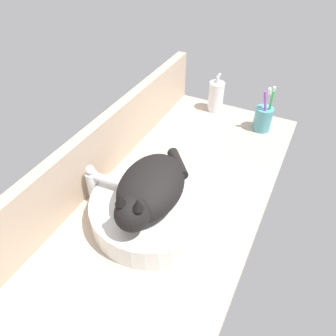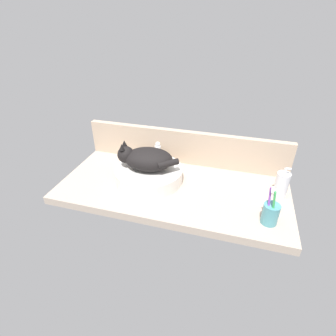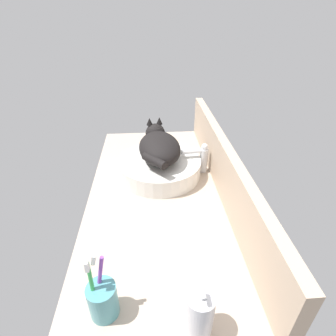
{
  "view_description": "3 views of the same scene",
  "coord_description": "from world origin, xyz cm",
  "px_view_note": "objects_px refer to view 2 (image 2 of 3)",
  "views": [
    {
      "loc": [
        -67.63,
        -30.81,
        73.76
      ],
      "look_at": [
        -3.19,
        1.51,
        11.32
      ],
      "focal_mm": 35.0,
      "sensor_mm": 36.0,
      "label": 1
    },
    {
      "loc": [
        28.32,
        -107.62,
        78.49
      ],
      "look_at": [
        -2.16,
        -2.0,
        11.49
      ],
      "focal_mm": 28.0,
      "sensor_mm": 36.0,
      "label": 2
    },
    {
      "loc": [
        83.08,
        -2.57,
        63.49
      ],
      "look_at": [
        -2.28,
        3.97,
        10.1
      ],
      "focal_mm": 28.0,
      "sensor_mm": 36.0,
      "label": 3
    }
  ],
  "objects_px": {
    "sink_basin": "(149,174)",
    "toothbrush_cup": "(270,213)",
    "cat": "(146,158)",
    "soap_dispenser": "(282,184)",
    "faucet": "(157,153)"
  },
  "relations": [
    {
      "from": "sink_basin",
      "to": "toothbrush_cup",
      "type": "xyz_separation_m",
      "value": [
        0.6,
        -0.16,
        0.01
      ]
    },
    {
      "from": "toothbrush_cup",
      "to": "cat",
      "type": "bearing_deg",
      "value": 165.18
    },
    {
      "from": "toothbrush_cup",
      "to": "sink_basin",
      "type": "bearing_deg",
      "value": 164.64
    },
    {
      "from": "faucet",
      "to": "soap_dispenser",
      "type": "distance_m",
      "value": 0.68
    },
    {
      "from": "sink_basin",
      "to": "soap_dispenser",
      "type": "relative_size",
      "value": 2.21
    },
    {
      "from": "faucet",
      "to": "soap_dispenser",
      "type": "height_order",
      "value": "soap_dispenser"
    },
    {
      "from": "cat",
      "to": "faucet",
      "type": "xyz_separation_m",
      "value": [
        0.0,
        0.18,
        -0.06
      ]
    },
    {
      "from": "sink_basin",
      "to": "toothbrush_cup",
      "type": "bearing_deg",
      "value": -15.36
    },
    {
      "from": "sink_basin",
      "to": "soap_dispenser",
      "type": "bearing_deg",
      "value": 4.63
    },
    {
      "from": "cat",
      "to": "soap_dispenser",
      "type": "bearing_deg",
      "value": 4.74
    },
    {
      "from": "faucet",
      "to": "toothbrush_cup",
      "type": "bearing_deg",
      "value": -29.49
    },
    {
      "from": "cat",
      "to": "soap_dispenser",
      "type": "height_order",
      "value": "cat"
    },
    {
      "from": "sink_basin",
      "to": "faucet",
      "type": "bearing_deg",
      "value": 94.09
    },
    {
      "from": "soap_dispenser",
      "to": "cat",
      "type": "bearing_deg",
      "value": -175.26
    },
    {
      "from": "sink_basin",
      "to": "toothbrush_cup",
      "type": "distance_m",
      "value": 0.62
    }
  ]
}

